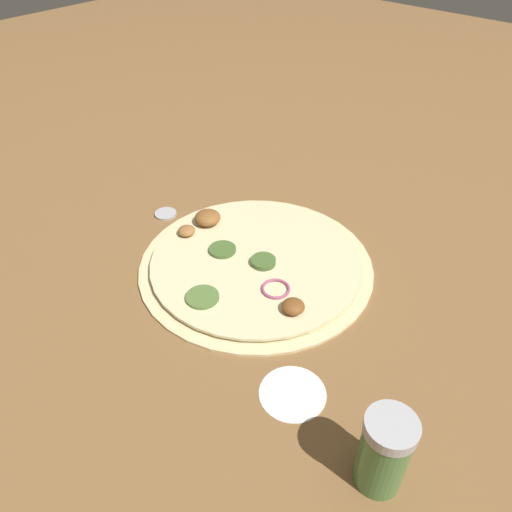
{
  "coord_description": "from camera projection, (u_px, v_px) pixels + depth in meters",
  "views": [
    {
      "loc": [
        -0.4,
        -0.35,
        0.45
      ],
      "look_at": [
        0.0,
        0.0,
        0.02
      ],
      "focal_mm": 35.0,
      "sensor_mm": 36.0,
      "label": 1
    }
  ],
  "objects": [
    {
      "name": "ground_plane",
      "position": [
        256.0,
        266.0,
        0.69
      ],
      "size": [
        3.0,
        3.0,
        0.0
      ],
      "primitive_type": "plane",
      "color": "brown"
    },
    {
      "name": "spice_jar",
      "position": [
        384.0,
        452.0,
        0.43
      ],
      "size": [
        0.05,
        0.05,
        0.09
      ],
      "color": "#4C7F42",
      "rests_on": "ground_plane"
    },
    {
      "name": "flour_patch",
      "position": [
        293.0,
        393.0,
        0.53
      ],
      "size": [
        0.07,
        0.07,
        0.0
      ],
      "color": "white",
      "rests_on": "ground_plane"
    },
    {
      "name": "loose_cap",
      "position": [
        168.0,
        212.0,
        0.79
      ],
      "size": [
        0.03,
        0.03,
        0.01
      ],
      "color": "#B2B2B7",
      "rests_on": "ground_plane"
    },
    {
      "name": "pizza",
      "position": [
        254.0,
        262.0,
        0.69
      ],
      "size": [
        0.32,
        0.32,
        0.03
      ],
      "color": "beige",
      "rests_on": "ground_plane"
    }
  ]
}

